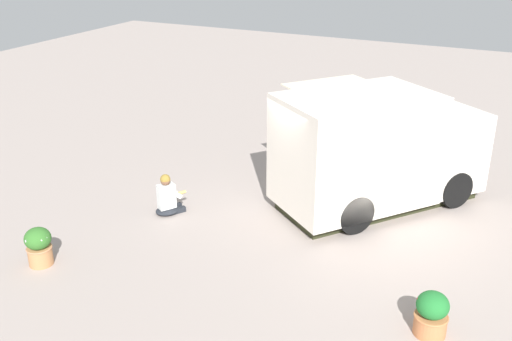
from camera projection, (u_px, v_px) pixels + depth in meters
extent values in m
plane|color=#A3958D|center=(320.00, 211.00, 13.07)|extent=(40.00, 40.00, 0.00)
cube|color=silver|center=(356.00, 149.00, 12.63)|extent=(3.79, 3.57, 2.38)
cube|color=silver|center=(437.00, 145.00, 13.69)|extent=(2.28, 2.38, 1.79)
cube|color=black|center=(461.00, 128.00, 13.84)|extent=(1.01, 1.30, 0.68)
cube|color=black|center=(330.00, 129.00, 13.42)|extent=(1.42, 1.10, 0.83)
cube|color=#F5EACA|center=(325.00, 83.00, 13.27)|extent=(1.90, 1.66, 0.03)
cube|color=#292B18|center=(377.00, 198.00, 13.43)|extent=(4.45, 3.96, 0.23)
cylinder|color=black|center=(455.00, 189.00, 13.15)|extent=(0.79, 0.68, 0.83)
cylinder|color=black|center=(403.00, 162.00, 14.64)|extent=(0.79, 0.68, 0.83)
cylinder|color=black|center=(355.00, 214.00, 12.05)|extent=(0.79, 0.68, 0.83)
cylinder|color=black|center=(309.00, 182.00, 13.54)|extent=(0.79, 0.68, 0.83)
ellipsoid|color=#23272D|center=(167.00, 210.00, 12.96)|extent=(0.67, 0.65, 0.14)
cube|color=#23272D|center=(178.00, 210.00, 12.99)|extent=(0.36, 0.28, 0.11)
cube|color=#23272D|center=(174.00, 207.00, 13.14)|extent=(0.36, 0.28, 0.11)
cube|color=silver|center=(166.00, 196.00, 12.83)|extent=(0.43, 0.38, 0.55)
sphere|color=brown|center=(165.00, 180.00, 12.68)|extent=(0.22, 0.22, 0.22)
sphere|color=olive|center=(165.00, 179.00, 12.67)|extent=(0.22, 0.22, 0.22)
cube|color=silver|center=(174.00, 194.00, 12.78)|extent=(0.34, 0.26, 0.29)
cube|color=silver|center=(170.00, 190.00, 12.95)|extent=(0.34, 0.26, 0.29)
cylinder|color=tan|center=(179.00, 193.00, 12.98)|extent=(0.30, 0.20, 0.07)
cube|color=red|center=(179.00, 193.00, 12.98)|extent=(0.24, 0.15, 0.02)
cylinder|color=#C37446|center=(430.00, 324.00, 9.16)|extent=(0.51, 0.51, 0.34)
torus|color=#C77646|center=(431.00, 316.00, 9.10)|extent=(0.53, 0.53, 0.04)
ellipsoid|color=#21732F|center=(433.00, 305.00, 9.02)|extent=(0.50, 0.50, 0.43)
sphere|color=#CE3E2F|center=(440.00, 310.00, 8.82)|extent=(0.06, 0.06, 0.06)
sphere|color=red|center=(431.00, 292.00, 9.10)|extent=(0.06, 0.06, 0.06)
sphere|color=#DF303E|center=(446.00, 303.00, 8.92)|extent=(0.06, 0.06, 0.06)
sphere|color=red|center=(419.00, 300.00, 9.06)|extent=(0.08, 0.08, 0.08)
sphere|color=red|center=(438.00, 294.00, 9.10)|extent=(0.06, 0.06, 0.06)
sphere|color=#E52645|center=(444.00, 298.00, 9.07)|extent=(0.05, 0.05, 0.05)
cylinder|color=#B87C4D|center=(40.00, 256.00, 11.01)|extent=(0.45, 0.45, 0.36)
torus|color=#BE7C54|center=(39.00, 248.00, 10.95)|extent=(0.47, 0.47, 0.04)
ellipsoid|color=#326D28|center=(38.00, 238.00, 10.87)|extent=(0.49, 0.49, 0.41)
sphere|color=white|center=(46.00, 238.00, 10.78)|extent=(0.07, 0.07, 0.07)
sphere|color=silver|center=(47.00, 237.00, 10.82)|extent=(0.07, 0.07, 0.07)
sphere|color=white|center=(41.00, 240.00, 10.71)|extent=(0.07, 0.07, 0.07)
sphere|color=silver|center=(27.00, 241.00, 10.71)|extent=(0.08, 0.08, 0.08)
cylinder|color=#B16D43|center=(340.00, 137.00, 16.99)|extent=(0.44, 0.44, 0.38)
torus|color=#AD6848|center=(340.00, 131.00, 16.92)|extent=(0.46, 0.46, 0.04)
ellipsoid|color=#195433|center=(341.00, 125.00, 16.85)|extent=(0.43, 0.43, 0.37)
sphere|color=#E63E37|center=(337.00, 123.00, 16.74)|extent=(0.07, 0.07, 0.07)
sphere|color=#E62748|center=(346.00, 123.00, 16.93)|extent=(0.06, 0.06, 0.06)
sphere|color=#E8384C|center=(337.00, 125.00, 16.71)|extent=(0.05, 0.05, 0.05)
sphere|color=#F14147|center=(343.00, 124.00, 16.68)|extent=(0.09, 0.09, 0.09)
sphere|color=#EB3349|center=(342.00, 126.00, 16.67)|extent=(0.07, 0.07, 0.07)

